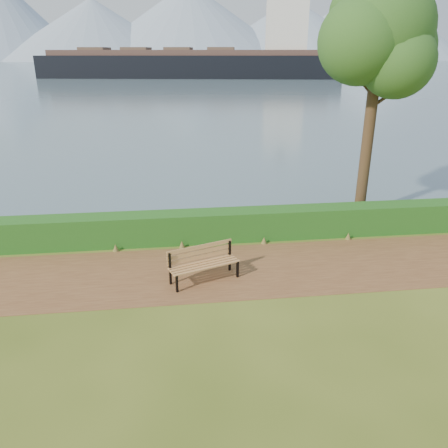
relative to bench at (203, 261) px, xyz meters
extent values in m
plane|color=#445317|center=(0.59, 0.13, -0.56)|extent=(140.00, 140.00, 0.00)
cube|color=brown|center=(0.59, 0.43, -0.56)|extent=(40.00, 3.40, 0.01)
cube|color=#1C4F16|center=(0.59, 2.73, -0.06)|extent=(32.00, 0.85, 1.00)
cube|color=#486374|center=(0.59, 260.13, -0.56)|extent=(700.00, 510.00, 0.00)
cone|color=#7B8EA4|center=(-59.41, 395.13, 23.44)|extent=(160.00, 160.00, 48.00)
cone|color=#7B8EA4|center=(20.59, 405.13, 30.44)|extent=(190.00, 190.00, 62.00)
cone|color=#7B8EA4|center=(110.59, 400.13, 24.44)|extent=(170.00, 170.00, 50.00)
cone|color=#7B8EA4|center=(200.59, 410.13, 28.44)|extent=(150.00, 150.00, 58.00)
cone|color=#7B8EA4|center=(-9.41, 430.13, 16.94)|extent=(120.00, 120.00, 35.00)
cone|color=#7B8EA4|center=(150.59, 425.13, 19.44)|extent=(130.00, 130.00, 40.00)
cube|color=black|center=(-0.74, -0.63, -0.32)|extent=(0.07, 0.08, 0.49)
cube|color=black|center=(-0.90, -0.18, -0.10)|extent=(0.07, 0.08, 0.93)
cube|color=black|center=(-0.82, -0.41, -0.11)|extent=(0.24, 0.55, 0.05)
cube|color=black|center=(0.97, -0.01, -0.32)|extent=(0.07, 0.08, 0.49)
cube|color=black|center=(0.80, 0.44, -0.10)|extent=(0.07, 0.08, 0.93)
cube|color=black|center=(0.89, 0.22, -0.11)|extent=(0.24, 0.55, 0.05)
cube|color=#AD7943|center=(0.10, -0.29, -0.07)|extent=(1.86, 0.76, 0.04)
cube|color=#AD7943|center=(0.06, -0.16, -0.07)|extent=(1.86, 0.76, 0.04)
cube|color=#AD7943|center=(0.01, -0.03, -0.07)|extent=(1.86, 0.76, 0.04)
cube|color=#AD7943|center=(-0.04, 0.10, -0.07)|extent=(1.86, 0.76, 0.04)
cube|color=#AD7943|center=(-0.06, 0.16, 0.05)|extent=(1.84, 0.71, 0.11)
cube|color=#AD7943|center=(-0.06, 0.16, 0.21)|extent=(1.84, 0.71, 0.11)
cube|color=#AD7943|center=(-0.06, 0.16, 0.36)|extent=(1.84, 0.71, 0.11)
cylinder|color=#352215|center=(6.35, 4.27, 3.06)|extent=(0.40, 0.40, 7.24)
sphere|color=#214F1A|center=(6.35, 4.27, 6.07)|extent=(3.42, 3.42, 3.42)
sphere|color=#214F1A|center=(7.21, 4.68, 5.47)|extent=(2.61, 2.61, 2.61)
sphere|color=#214F1A|center=(5.58, 3.96, 5.67)|extent=(2.81, 2.81, 2.81)
sphere|color=#214F1A|center=(6.74, 3.61, 5.07)|extent=(2.41, 2.41, 2.41)
sphere|color=#214F1A|center=(5.87, 4.81, 6.57)|extent=(2.21, 2.21, 2.21)
cylinder|color=#352215|center=(6.80, 4.27, 3.86)|extent=(1.06, 0.12, 0.79)
cylinder|color=#352215|center=(5.95, 4.37, 4.36)|extent=(0.82, 0.38, 0.72)
cube|color=black|center=(4.90, 105.86, 1.04)|extent=(75.23, 24.95, 7.43)
cube|color=#48322B|center=(4.90, 105.86, 5.39)|extent=(69.17, 22.73, 1.27)
cube|color=silver|center=(28.29, 101.56, 11.13)|extent=(10.99, 10.35, 11.68)
cube|color=brown|center=(-18.50, 110.17, 6.24)|extent=(7.54, 8.05, 0.85)
cube|color=brown|center=(-8.06, 108.25, 6.24)|extent=(7.54, 8.05, 0.85)
cube|color=brown|center=(2.39, 106.33, 6.24)|extent=(7.54, 8.05, 0.85)
cube|color=brown|center=(12.83, 104.40, 6.24)|extent=(7.54, 8.05, 0.85)
camera|label=1|loc=(-0.75, -10.75, 5.32)|focal=35.00mm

